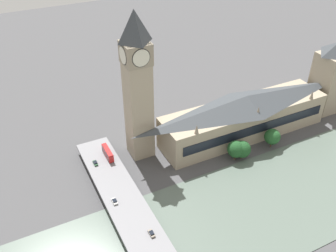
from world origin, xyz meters
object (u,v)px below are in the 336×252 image
(parliament_hall, at_px, (245,115))
(double_decker_bus_rear, at_px, (108,153))
(car_northbound_lead, at_px, (152,233))
(clock_tower, at_px, (137,84))
(road_bridge, at_px, (148,245))
(victoria_tower, at_px, (330,77))
(car_southbound_lead, at_px, (95,163))
(car_northbound_mid, at_px, (115,201))

(parliament_hall, bearing_deg, double_decker_bus_rear, 83.78)
(parliament_hall, height_order, car_northbound_lead, parliament_hall)
(clock_tower, relative_size, double_decker_bus_rear, 6.55)
(clock_tower, bearing_deg, road_bridge, 159.54)
(victoria_tower, distance_m, double_decker_bus_rear, 137.72)
(road_bridge, relative_size, car_southbound_lead, 36.95)
(car_northbound_lead, bearing_deg, clock_tower, -18.85)
(parliament_hall, distance_m, car_northbound_lead, 89.32)
(car_northbound_mid, bearing_deg, clock_tower, -38.62)
(clock_tower, height_order, double_decker_bus_rear, clock_tower)
(car_northbound_mid, height_order, car_southbound_lead, car_northbound_mid)
(victoria_tower, height_order, car_northbound_lead, victoria_tower)
(clock_tower, xyz_separation_m, car_northbound_mid, (-32.56, 26.01, -35.23))
(car_northbound_lead, xyz_separation_m, car_northbound_mid, (22.71, 7.14, 0.08))
(double_decker_bus_rear, height_order, car_northbound_mid, double_decker_bus_rear)
(parliament_hall, distance_m, car_southbound_lead, 84.01)
(parliament_hall, distance_m, double_decker_bus_rear, 76.77)
(car_northbound_mid, relative_size, car_southbound_lead, 0.98)
(clock_tower, xyz_separation_m, victoria_tower, (-9.97, -118.41, -19.00))
(double_decker_bus_rear, relative_size, car_northbound_lead, 2.91)
(clock_tower, height_order, car_northbound_mid, clock_tower)
(clock_tower, distance_m, double_decker_bus_rear, 38.15)
(victoria_tower, xyz_separation_m, car_northbound_lead, (-45.30, 137.28, -16.31))
(victoria_tower, xyz_separation_m, car_southbound_lead, (5.66, 144.11, -16.27))
(road_bridge, bearing_deg, clock_tower, -20.46)
(double_decker_bus_rear, bearing_deg, victoria_tower, -93.45)
(parliament_hall, relative_size, clock_tower, 1.27)
(double_decker_bus_rear, relative_size, car_southbound_lead, 2.92)
(car_northbound_mid, bearing_deg, road_bridge, -171.07)
(clock_tower, distance_m, car_northbound_lead, 68.25)
(parliament_hall, distance_m, road_bridge, 93.81)
(victoria_tower, distance_m, road_bridge, 149.61)
(double_decker_bus_rear, distance_m, car_northbound_lead, 53.58)
(victoria_tower, bearing_deg, road_bridge, 109.16)
(car_northbound_lead, bearing_deg, victoria_tower, -71.74)
(double_decker_bus_rear, xyz_separation_m, car_southbound_lead, (-2.59, 7.39, -1.85))
(clock_tower, relative_size, car_northbound_lead, 19.06)
(road_bridge, height_order, car_northbound_lead, car_northbound_lead)
(clock_tower, distance_m, car_southbound_lead, 43.85)
(double_decker_bus_rear, distance_m, car_southbound_lead, 8.05)
(road_bridge, relative_size, car_northbound_lead, 36.87)
(victoria_tower, xyz_separation_m, double_decker_bus_rear, (8.25, 136.72, -14.42))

